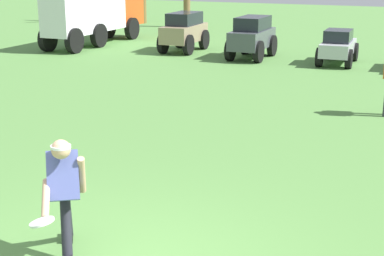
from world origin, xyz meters
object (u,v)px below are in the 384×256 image
object	(u,v)px
parked_car_slot_c	(338,46)
frisbee_in_flight	(42,222)
box_truck	(93,13)
parked_car_slot_a	(184,31)
frisbee_thrower	(64,190)
parked_car_slot_b	(252,36)

from	to	relation	value
parked_car_slot_c	frisbee_in_flight	bearing A→B (deg)	-91.24
box_truck	parked_car_slot_a	bearing A→B (deg)	-2.89
frisbee_thrower	frisbee_in_flight	bearing A→B (deg)	-71.87
frisbee_thrower	parked_car_slot_c	size ratio (longest dim) A/B	0.63
parked_car_slot_c	box_truck	world-z (taller)	box_truck
frisbee_in_flight	parked_car_slot_b	xyz separation A→B (m)	(-2.55, 14.83, -0.01)
box_truck	frisbee_in_flight	bearing A→B (deg)	-59.21
parked_car_slot_b	parked_car_slot_c	xyz separation A→B (m)	(2.88, 0.00, -0.18)
frisbee_thrower	parked_car_slot_c	world-z (taller)	frisbee_thrower
parked_car_slot_a	parked_car_slot_c	bearing A→B (deg)	-5.61
frisbee_in_flight	parked_car_slot_b	bearing A→B (deg)	99.77
parked_car_slot_a	frisbee_thrower	bearing A→B (deg)	-70.89
parked_car_slot_a	parked_car_slot_c	size ratio (longest dim) A/B	1.07
frisbee_in_flight	box_truck	world-z (taller)	box_truck
parked_car_slot_a	parked_car_slot_c	xyz separation A→B (m)	(5.64, -0.55, -0.18)
frisbee_in_flight	parked_car_slot_a	world-z (taller)	parked_car_slot_a
parked_car_slot_b	box_truck	world-z (taller)	box_truck
parked_car_slot_c	parked_car_slot_a	bearing A→B (deg)	174.39
frisbee_thrower	parked_car_slot_b	xyz separation A→B (m)	(-2.33, 14.13, -0.05)
parked_car_slot_c	box_truck	xyz separation A→B (m)	(-9.61, 0.76, 0.67)
frisbee_thrower	parked_car_slot_b	bearing A→B (deg)	99.34
frisbee_thrower	parked_car_slot_a	bearing A→B (deg)	109.11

